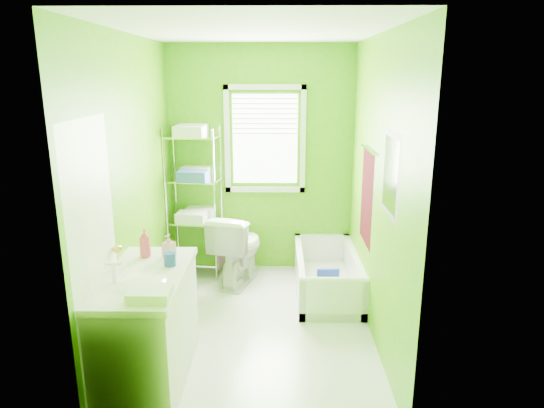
{
  "coord_description": "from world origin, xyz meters",
  "views": [
    {
      "loc": [
        0.21,
        -4.07,
        2.27
      ],
      "look_at": [
        0.15,
        0.25,
        1.11
      ],
      "focal_mm": 32.0,
      "sensor_mm": 36.0,
      "label": 1
    }
  ],
  "objects_px": {
    "bathtub": "(327,280)",
    "vanity": "(148,324)",
    "wire_shelf_unit": "(196,185)",
    "toilet": "(238,248)"
  },
  "relations": [
    {
      "from": "toilet",
      "to": "vanity",
      "type": "distance_m",
      "value": 1.89
    },
    {
      "from": "toilet",
      "to": "wire_shelf_unit",
      "type": "height_order",
      "value": "wire_shelf_unit"
    },
    {
      "from": "bathtub",
      "to": "wire_shelf_unit",
      "type": "distance_m",
      "value": 1.79
    },
    {
      "from": "bathtub",
      "to": "toilet",
      "type": "relative_size",
      "value": 1.72
    },
    {
      "from": "toilet",
      "to": "bathtub",
      "type": "bearing_deg",
      "value": -179.04
    },
    {
      "from": "bathtub",
      "to": "vanity",
      "type": "bearing_deg",
      "value": -133.95
    },
    {
      "from": "toilet",
      "to": "wire_shelf_unit",
      "type": "relative_size",
      "value": 0.47
    },
    {
      "from": "bathtub",
      "to": "toilet",
      "type": "distance_m",
      "value": 1.04
    },
    {
      "from": "toilet",
      "to": "vanity",
      "type": "bearing_deg",
      "value": 90.11
    },
    {
      "from": "vanity",
      "to": "wire_shelf_unit",
      "type": "height_order",
      "value": "wire_shelf_unit"
    }
  ]
}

